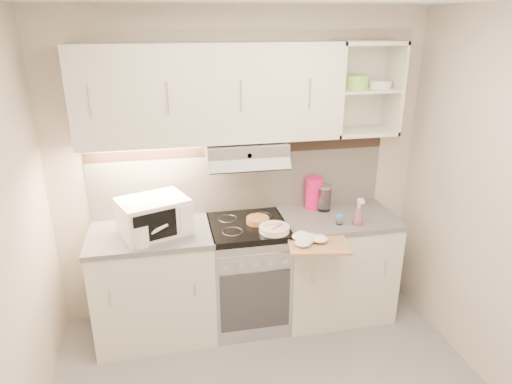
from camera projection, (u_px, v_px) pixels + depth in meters
room_shell at (271, 162)px, 2.64m from camera, size 3.04×2.84×2.52m
base_cabinet_left at (155, 286)px, 3.59m from camera, size 0.90×0.60×0.86m
worktop_left at (150, 234)px, 3.43m from camera, size 0.92×0.62×0.04m
base_cabinet_right at (335, 266)px, 3.87m from camera, size 0.90×0.60×0.86m
worktop_right at (338, 218)px, 3.71m from camera, size 0.92×0.62×0.04m
electric_range at (248, 274)px, 3.73m from camera, size 0.60×0.60×0.90m
microwave at (153, 216)px, 3.37m from camera, size 0.57×0.50×0.27m
watering_can at (140, 234)px, 3.20m from camera, size 0.28×0.14×0.24m
plate_stack at (274, 229)px, 3.43m from camera, size 0.23×0.23×0.05m
bread_loaf at (258, 220)px, 3.57m from camera, size 0.18×0.18×0.05m
pink_pitcher at (314, 193)px, 3.81m from camera, size 0.15×0.14×0.27m
glass_jar at (324, 198)px, 3.78m from camera, size 0.12×0.12×0.22m
spice_jar at (340, 220)px, 3.54m from camera, size 0.05×0.05×0.08m
spray_bottle at (358, 214)px, 3.52m from camera, size 0.09×0.09×0.23m
cutting_board at (317, 242)px, 3.33m from camera, size 0.49×0.45×0.02m
dish_towel at (312, 237)px, 3.29m from camera, size 0.31×0.27×0.08m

